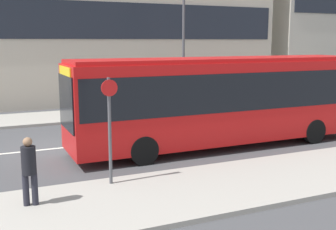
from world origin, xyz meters
TOP-DOWN VIEW (x-y plane):
  - ground_plane at (0.00, 0.00)m, footprint 120.00×120.00m
  - sidewalk_near at (0.00, -6.25)m, footprint 44.00×3.50m
  - sidewalk_far at (0.00, 6.25)m, footprint 44.00×3.50m
  - lane_centerline at (0.00, 0.00)m, footprint 41.80×0.16m
  - city_bus at (5.71, -2.20)m, footprint 11.55×2.50m
  - parked_car_0 at (11.47, 3.49)m, footprint 4.34×1.70m
  - parked_car_1 at (16.60, 3.33)m, footprint 4.03×1.70m
  - pedestrian_near_stop at (-1.62, -5.70)m, footprint 0.35×0.34m
  - bus_stop_sign at (0.55, -4.99)m, footprint 0.44×0.12m
  - street_lamp at (7.89, 5.45)m, footprint 0.36×0.36m

SIDE VIEW (x-z plane):
  - ground_plane at x=0.00m, z-range 0.00..0.00m
  - lane_centerline at x=0.00m, z-range 0.00..0.01m
  - sidewalk_near at x=0.00m, z-range 0.00..0.13m
  - sidewalk_far at x=0.00m, z-range 0.00..0.13m
  - parked_car_1 at x=16.60m, z-range -0.05..1.39m
  - parked_car_0 at x=11.47m, z-range -0.05..1.39m
  - pedestrian_near_stop at x=-1.62m, z-range 0.24..1.88m
  - bus_stop_sign at x=0.55m, z-range 0.36..3.26m
  - city_bus at x=5.71m, z-range 0.25..3.61m
  - street_lamp at x=7.89m, z-range 0.90..8.07m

